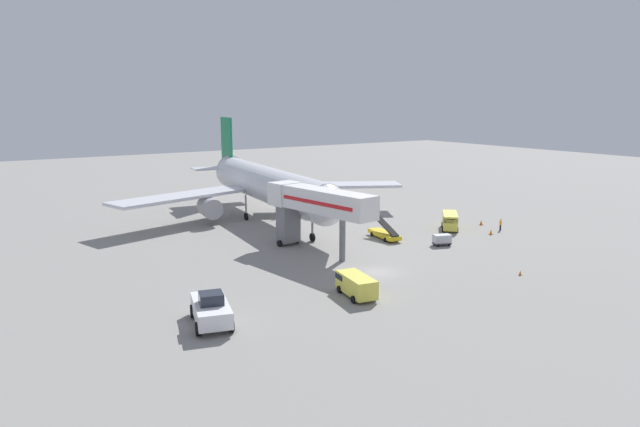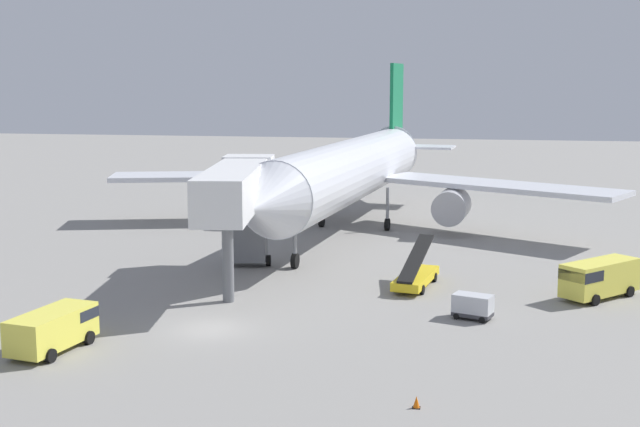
% 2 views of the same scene
% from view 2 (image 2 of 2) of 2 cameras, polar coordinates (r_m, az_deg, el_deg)
% --- Properties ---
extents(ground_plane, '(300.00, 300.00, 0.00)m').
position_cam_2_polar(ground_plane, '(46.03, -7.47, -7.81)').
color(ground_plane, gray).
extents(airplane_at_gate, '(46.97, 48.84, 15.03)m').
position_cam_2_polar(airplane_at_gate, '(74.31, 2.22, 2.94)').
color(airplane_at_gate, silver).
rests_on(airplane_at_gate, ground).
extents(jet_bridge, '(5.45, 16.43, 7.93)m').
position_cam_2_polar(jet_bridge, '(55.16, -5.56, 1.38)').
color(jet_bridge, silver).
rests_on(jet_bridge, ground).
extents(belt_loader_truck, '(2.79, 6.17, 2.96)m').
position_cam_2_polar(belt_loader_truck, '(54.90, 6.52, -4.21)').
color(belt_loader_truck, yellow).
rests_on(belt_loader_truck, ground).
extents(service_van_outer_left, '(5.26, 5.39, 2.31)m').
position_cam_2_polar(service_van_outer_left, '(54.36, 18.38, -4.14)').
color(service_van_outer_left, '#E5DB4C').
rests_on(service_van_outer_left, ground).
extents(service_van_mid_center, '(2.95, 5.18, 2.00)m').
position_cam_2_polar(service_van_mid_center, '(44.05, -17.61, -7.39)').
color(service_van_mid_center, '#E5DB4C').
rests_on(service_van_mid_center, ground).
extents(baggage_cart_far_right, '(2.41, 1.83, 1.40)m').
position_cam_2_polar(baggage_cart_far_right, '(48.13, 10.34, -6.16)').
color(baggage_cart_far_right, '#38383D').
rests_on(baggage_cart_far_right, ground).
extents(safety_cone_bravo, '(0.33, 0.33, 0.51)m').
position_cam_2_polar(safety_cone_bravo, '(35.44, 6.57, -12.61)').
color(safety_cone_bravo, black).
rests_on(safety_cone_bravo, ground).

